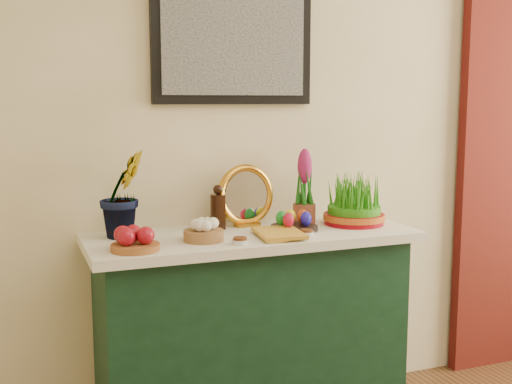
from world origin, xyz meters
TOP-DOWN VIEW (x-y plane):
  - sideboard at (-0.44, 2.00)m, footprint 1.30×0.45m
  - tablecloth at (-0.44, 2.00)m, footprint 1.40×0.55m
  - hyacinth_green at (-0.96, 2.11)m, footprint 0.30×0.29m
  - apple_bowl at (-0.96, 1.85)m, footprint 0.24×0.24m
  - garlic_basket at (-0.67, 1.92)m, footprint 0.19×0.19m
  - vinegar_cruet at (-0.55, 2.12)m, footprint 0.07×0.07m
  - mirror at (-0.41, 2.15)m, footprint 0.28×0.10m
  - book at (-0.45, 1.89)m, footprint 0.19×0.26m
  - spice_dish_left at (-0.56, 1.81)m, footprint 0.07×0.07m
  - spice_dish_right at (-0.25, 1.86)m, footprint 0.07×0.07m
  - egg_plate at (-0.25, 1.98)m, footprint 0.23×0.23m
  - hyacinth_pink at (-0.13, 2.13)m, footprint 0.10×0.10m
  - wheatgrass_sabzeh at (0.06, 2.01)m, footprint 0.28×0.28m

SIDE VIEW (x-z plane):
  - sideboard at x=-0.44m, z-range 0.00..0.85m
  - tablecloth at x=-0.44m, z-range 0.85..0.89m
  - spice_dish_right at x=-0.25m, z-range 0.89..0.92m
  - spice_dish_left at x=-0.56m, z-range 0.89..0.92m
  - book at x=-0.45m, z-range 0.89..0.92m
  - egg_plate at x=-0.25m, z-range 0.88..0.96m
  - garlic_basket at x=-0.67m, z-range 0.88..0.97m
  - apple_bowl at x=-0.96m, z-range 0.88..0.98m
  - vinegar_cruet at x=-0.55m, z-range 0.88..1.07m
  - wheatgrass_sabzeh at x=0.06m, z-range 0.88..1.10m
  - mirror at x=-0.41m, z-range 0.88..1.16m
  - hyacinth_pink at x=-0.13m, z-range 0.87..1.21m
  - hyacinth_green at x=-0.96m, z-range 0.89..1.37m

